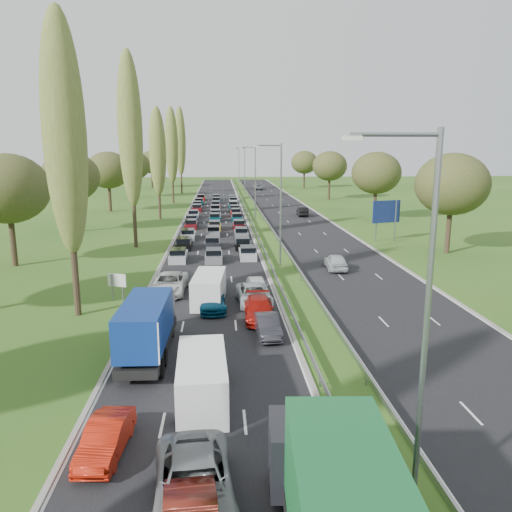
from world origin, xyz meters
name	(u,v)px	position (x,y,z in m)	size (l,w,h in m)	color
ground	(255,217)	(4.50, 80.00, 0.00)	(260.00, 260.00, 0.00)	#2D551A
near_carriageway	(215,216)	(-2.25, 82.50, 0.00)	(10.50, 215.00, 0.04)	black
far_carriageway	(291,215)	(11.25, 82.50, 0.00)	(10.50, 215.00, 0.04)	black
central_reservation	(254,212)	(4.50, 82.50, 0.55)	(2.36, 215.00, 0.32)	gray
lamp_columns	(255,183)	(4.50, 78.00, 6.00)	(0.18, 140.18, 12.00)	gray
poplar_row	(148,143)	(-11.50, 68.17, 12.39)	(2.80, 127.80, 22.44)	#2D2116
woodland_left	(63,179)	(-22.00, 62.63, 7.68)	(8.00, 166.00, 11.10)	#2D2116
woodland_right	(394,176)	(24.00, 66.67, 7.68)	(8.00, 153.00, 11.10)	#2D2116
traffic_queue_fill	(215,217)	(-2.25, 77.45, 0.44)	(9.14, 68.41, 0.80)	#B2B7BC
near_car_1	(106,438)	(-5.90, 12.11, 0.67)	(1.38, 3.97, 1.31)	#AC1A0A
near_car_2	(169,283)	(-5.62, 34.04, 0.82)	(2.64, 5.72, 1.59)	silver
near_car_6	(194,484)	(-2.39, 9.00, 0.80)	(2.60, 5.64, 1.57)	gray
near_car_7	(212,300)	(-2.08, 29.53, 0.69)	(1.89, 4.65, 1.35)	#05324D
near_car_8	(214,283)	(-2.02, 34.38, 0.72)	(1.64, 4.09, 1.39)	#C1A90C
near_car_9	(268,326)	(1.42, 23.99, 0.67)	(1.38, 3.95, 1.30)	black
near_car_10	(254,295)	(1.02, 30.61, 0.74)	(2.40, 5.20, 1.45)	#B4BCBF
near_car_11	(259,309)	(1.14, 27.20, 0.72)	(1.97, 4.84, 1.41)	#9B1009
near_car_12	(257,286)	(1.45, 33.02, 0.72)	(1.65, 4.10, 1.40)	silver
far_car_0	(336,262)	(9.67, 41.08, 0.79)	(1.82, 4.53, 1.54)	#B7BFC2
far_car_1	(302,212)	(12.98, 80.82, 0.80)	(1.64, 4.72, 1.55)	black
far_car_2	(258,187)	(9.71, 139.80, 0.81)	(2.62, 5.69, 1.58)	gray
blue_lorry	(148,326)	(-5.53, 21.35, 1.80)	(2.26, 8.13, 3.43)	black
white_van_front	(202,377)	(-2.36, 16.09, 1.14)	(2.18, 5.56, 2.23)	white
white_van_rear	(209,288)	(-2.35, 31.34, 1.14)	(2.18, 5.55, 2.23)	white
info_sign	(117,283)	(-9.40, 32.34, 1.37)	(1.46, 0.56, 2.10)	gray
direction_sign	(386,213)	(19.40, 55.59, 3.57)	(3.86, 1.25, 5.20)	gray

